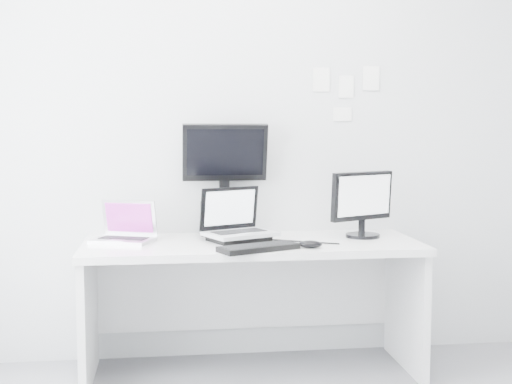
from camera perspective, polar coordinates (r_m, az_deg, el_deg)
back_wall at (r=4.06m, az=-0.95°, el=5.41°), size 3.60×0.00×3.60m
desk at (r=3.84m, az=-0.34°, el=-9.45°), size 1.80×0.70×0.73m
macbook at (r=3.79m, az=-10.85°, el=-2.32°), size 0.37×0.33×0.23m
speaker at (r=3.98m, az=-3.83°, el=-2.18°), size 0.11×0.11×0.19m
dell_laptop at (r=3.76m, az=-1.30°, el=-1.80°), size 0.44×0.40×0.30m
rear_monitor at (r=3.98m, az=-2.57°, el=1.16°), size 0.48×0.18×0.65m
samsung_monitor at (r=3.93m, az=8.73°, el=-0.93°), size 0.46×0.36×0.38m
keyboard at (r=3.50m, az=0.21°, el=-4.57°), size 0.43×0.30×0.03m
mouse at (r=3.57m, az=4.45°, el=-4.27°), size 0.14×0.10×0.04m
wall_note_0 at (r=4.14m, az=5.34°, el=9.12°), size 0.10×0.00×0.14m
wall_note_1 at (r=4.17m, az=7.36°, el=8.52°), size 0.09×0.00×0.13m
wall_note_2 at (r=4.21m, az=9.37°, el=9.14°), size 0.10×0.00×0.14m
wall_note_3 at (r=4.16m, az=7.07°, el=6.33°), size 0.11×0.00×0.08m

